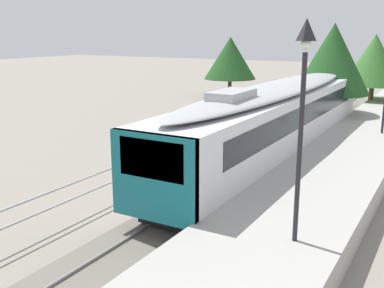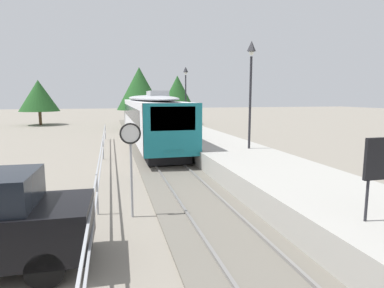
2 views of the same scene
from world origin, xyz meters
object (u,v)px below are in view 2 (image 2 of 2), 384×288
(commuter_train, at_px, (148,115))
(speed_limit_sign, at_px, (131,146))
(platform_lamp_mid_platform, at_px, (251,75))
(platform_lamp_far_end, at_px, (186,85))

(commuter_train, distance_m, speed_limit_sign, 15.88)
(platform_lamp_mid_platform, bearing_deg, speed_limit_sign, -136.97)
(commuter_train, bearing_deg, speed_limit_sign, -98.32)
(platform_lamp_far_end, height_order, speed_limit_sign, platform_lamp_far_end)
(commuter_train, distance_m, platform_lamp_far_end, 6.62)
(platform_lamp_far_end, xyz_separation_m, speed_limit_sign, (-6.32, -20.35, -2.50))
(commuter_train, height_order, platform_lamp_mid_platform, platform_lamp_mid_platform)
(platform_lamp_far_end, distance_m, speed_limit_sign, 21.46)
(commuter_train, height_order, speed_limit_sign, commuter_train)
(commuter_train, xyz_separation_m, platform_lamp_far_end, (4.02, 4.64, 2.47))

